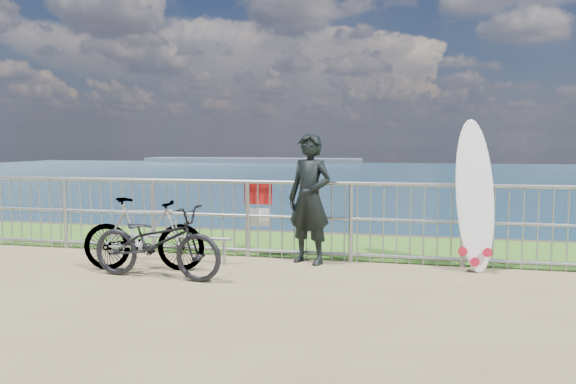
% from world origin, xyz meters
% --- Properties ---
extents(grass_strip, '(120.00, 120.00, 0.00)m').
position_xyz_m(grass_strip, '(0.00, 2.70, 0.01)').
color(grass_strip, '#356E1E').
rests_on(grass_strip, ground).
extents(seascape, '(260.00, 260.00, 5.00)m').
position_xyz_m(seascape, '(-43.75, 147.49, -4.03)').
color(seascape, brown).
rests_on(seascape, ground).
extents(railing, '(10.06, 0.10, 1.13)m').
position_xyz_m(railing, '(0.01, 1.60, 0.58)').
color(railing, '#989BA0').
rests_on(railing, ground).
extents(surfer, '(0.77, 0.65, 1.79)m').
position_xyz_m(surfer, '(0.46, 1.37, 0.90)').
color(surfer, black).
rests_on(surfer, ground).
extents(surfboard, '(0.64, 0.60, 1.99)m').
position_xyz_m(surfboard, '(2.63, 1.44, 0.92)').
color(surfboard, white).
rests_on(surfboard, ground).
extents(bicycle_near, '(1.78, 0.75, 0.91)m').
position_xyz_m(bicycle_near, '(-1.21, 0.10, 0.45)').
color(bicycle_near, black).
rests_on(bicycle_near, ground).
extents(bicycle_far, '(1.65, 0.72, 0.96)m').
position_xyz_m(bicycle_far, '(-1.56, 0.45, 0.48)').
color(bicycle_far, black).
rests_on(bicycle_far, ground).
extents(bike_rack, '(1.80, 0.05, 0.38)m').
position_xyz_m(bike_rack, '(-1.47, 1.02, 0.31)').
color(bike_rack, '#989BA0').
rests_on(bike_rack, ground).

